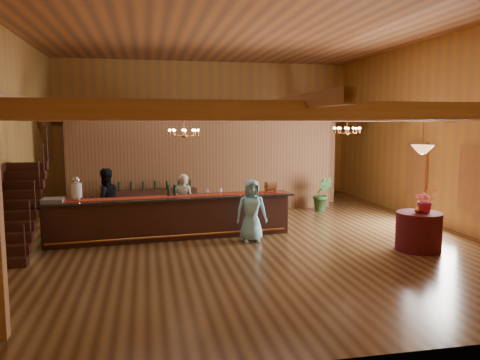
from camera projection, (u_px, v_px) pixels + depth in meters
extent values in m
plane|color=brown|center=(239.00, 233.00, 12.81)|extent=(14.00, 14.00, 0.00)
plane|color=#A86232|center=(239.00, 27.00, 12.15)|extent=(14.00, 14.00, 0.00)
cube|color=#B57E33|center=(206.00, 129.00, 19.29)|extent=(12.00, 0.10, 5.50)
cube|color=#B57E33|center=(351.00, 144.00, 5.66)|extent=(12.00, 0.10, 5.50)
cube|color=#B57E33|center=(440.00, 132.00, 13.65)|extent=(0.10, 14.00, 5.50)
cube|color=#A46943|center=(309.00, 110.00, 7.07)|extent=(11.90, 0.20, 0.28)
cube|color=#A46943|center=(267.00, 113.00, 9.50)|extent=(11.90, 0.20, 0.28)
cube|color=#A46943|center=(243.00, 115.00, 11.94)|extent=(11.90, 0.20, 0.28)
cube|color=#A46943|center=(226.00, 117.00, 14.37)|extent=(11.90, 0.20, 0.28)
cube|color=#A46943|center=(214.00, 118.00, 16.80)|extent=(11.90, 0.20, 0.28)
cube|color=#A46943|center=(206.00, 118.00, 19.04)|extent=(11.90, 0.20, 0.28)
cube|color=#A46943|center=(60.00, 110.00, 11.52)|extent=(0.18, 13.90, 0.22)
cube|color=#A46943|center=(239.00, 110.00, 12.41)|extent=(0.18, 13.90, 0.22)
cube|color=#A46943|center=(394.00, 111.00, 13.29)|extent=(0.18, 13.90, 0.22)
cube|color=#A46943|center=(86.00, 164.00, 16.11)|extent=(0.20, 0.20, 3.20)
cube|color=#A46943|center=(331.00, 160.00, 17.88)|extent=(0.20, 0.20, 3.20)
cube|color=brown|center=(204.00, 166.00, 15.93)|extent=(9.00, 0.18, 3.10)
cube|color=white|center=(473.00, 179.00, 12.23)|extent=(0.12, 1.05, 1.75)
cube|color=white|center=(417.00, 170.00, 14.76)|extent=(0.12, 1.05, 1.75)
cube|color=black|center=(2.00, 263.00, 9.78)|extent=(1.00, 0.28, 0.20)
cube|color=black|center=(6.00, 250.00, 10.03)|extent=(1.00, 0.28, 0.20)
cube|color=black|center=(9.00, 238.00, 10.28)|extent=(1.00, 0.28, 0.20)
cube|color=black|center=(12.00, 226.00, 10.53)|extent=(1.00, 0.28, 0.20)
cube|color=black|center=(15.00, 215.00, 10.78)|extent=(1.00, 0.28, 0.20)
cube|color=black|center=(17.00, 204.00, 11.02)|extent=(1.00, 0.28, 0.20)
cube|color=black|center=(20.00, 194.00, 11.27)|extent=(1.00, 0.28, 0.20)
cube|color=black|center=(23.00, 185.00, 11.52)|extent=(1.00, 0.28, 0.20)
cube|color=black|center=(25.00, 175.00, 11.77)|extent=(1.00, 0.28, 0.20)
cube|color=black|center=(27.00, 166.00, 12.02)|extent=(1.00, 0.28, 0.20)
cube|color=black|center=(237.00, 186.00, 18.29)|extent=(1.20, 0.60, 1.10)
cube|color=brown|center=(159.00, 190.00, 17.71)|extent=(1.00, 0.60, 1.00)
cube|color=black|center=(171.00, 219.00, 12.23)|extent=(6.32, 1.22, 1.05)
cube|color=black|center=(171.00, 198.00, 12.16)|extent=(6.64, 1.38, 0.05)
cube|color=maroon|center=(171.00, 197.00, 12.16)|extent=(6.19, 0.95, 0.01)
cylinder|color=#C36E31|center=(172.00, 236.00, 11.86)|extent=(6.06, 0.58, 0.05)
cylinder|color=silver|center=(77.00, 199.00, 11.56)|extent=(0.18, 0.18, 0.08)
cylinder|color=silver|center=(77.00, 190.00, 11.53)|extent=(0.26, 0.26, 0.36)
sphere|color=silver|center=(76.00, 180.00, 11.50)|extent=(0.18, 0.18, 0.18)
cube|color=gray|center=(53.00, 200.00, 11.30)|extent=(0.50, 0.50, 0.10)
cube|color=brown|center=(266.00, 188.00, 12.83)|extent=(0.06, 0.06, 0.30)
cube|color=brown|center=(276.00, 187.00, 12.88)|extent=(0.06, 0.06, 0.30)
cylinder|color=brown|center=(271.00, 186.00, 12.85)|extent=(0.24, 0.24, 0.24)
cylinder|color=black|center=(169.00, 191.00, 12.25)|extent=(0.07, 0.07, 0.30)
cylinder|color=black|center=(175.00, 190.00, 12.29)|extent=(0.07, 0.07, 0.30)
cube|color=black|center=(150.00, 203.00, 15.22)|extent=(3.10, 0.93, 0.86)
cylinder|color=#4B1220|center=(419.00, 231.00, 11.07)|extent=(1.05, 1.05, 0.91)
cylinder|color=#C36E31|center=(184.00, 126.00, 12.57)|extent=(0.02, 0.02, 0.53)
sphere|color=#C36E31|center=(184.00, 136.00, 12.60)|extent=(0.12, 0.12, 0.12)
torus|color=#C36E31|center=(184.00, 132.00, 12.59)|extent=(0.80, 0.80, 0.04)
cylinder|color=#C36E31|center=(347.00, 125.00, 13.91)|extent=(0.02, 0.02, 0.49)
sphere|color=#C36E31|center=(347.00, 133.00, 13.94)|extent=(0.12, 0.12, 0.12)
torus|color=#C36E31|center=(347.00, 130.00, 13.92)|extent=(0.80, 0.80, 0.04)
cylinder|color=#C36E31|center=(423.00, 132.00, 10.79)|extent=(0.02, 0.02, 0.80)
cone|color=#EB894C|center=(422.00, 149.00, 10.84)|extent=(0.52, 0.52, 0.20)
imported|color=silver|center=(184.00, 203.00, 12.91)|extent=(0.70, 0.58, 1.63)
imported|color=black|center=(105.00, 201.00, 12.69)|extent=(1.08, 0.99, 1.80)
imported|color=#81CAEA|center=(251.00, 211.00, 11.86)|extent=(0.80, 0.54, 1.60)
imported|color=#2A4F23|center=(322.00, 194.00, 16.04)|extent=(0.79, 0.71, 1.19)
imported|color=#CA2447|center=(426.00, 200.00, 10.98)|extent=(0.66, 0.63, 0.59)
imported|color=#C36E31|center=(418.00, 207.00, 10.93)|extent=(0.19, 0.19, 0.29)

